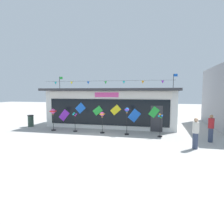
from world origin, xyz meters
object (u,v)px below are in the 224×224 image
Objects in this scene: kite_shop_building at (113,107)px; wind_spinner_far_left at (53,113)px; wind_spinner_center_left at (102,117)px; person_near_camera at (211,128)px; wind_spinner_right at (160,123)px; trash_bin at (31,121)px; wind_spinner_center_right at (127,115)px; wind_spinner_left at (75,121)px; person_mid_plaza at (196,133)px.

kite_shop_building is 5.28m from wind_spinner_far_left.
wind_spinner_center_left is 7.23m from person_near_camera.
wind_spinner_right is 11.15m from trash_bin.
kite_shop_building reaches higher than wind_spinner_right.
wind_spinner_right is (2.31, -0.21, -0.50)m from wind_spinner_center_right.
kite_shop_building is at bearing 40.90° from wind_spinner_far_left.
wind_spinner_center_right is at bearing -8.38° from trash_bin.
wind_spinner_left is at bearing 176.73° from wind_spinner_right.
person_near_camera is (2.99, -0.65, -0.06)m from wind_spinner_right.
person_mid_plaza is (10.01, -2.78, -0.51)m from wind_spinner_far_left.
wind_spinner_far_left is 0.89× the size of wind_spinner_center_right.
person_near_camera is (7.15, -0.98, -0.33)m from wind_spinner_center_left.
wind_spinner_center_left is (2.19, -0.03, 0.38)m from wind_spinner_left.
wind_spinner_center_right is at bearing -1.48° from wind_spinner_far_left.
person_mid_plaza reaches higher than wind_spinner_right.
trash_bin is at bearing 171.62° from wind_spinner_center_right.
wind_spinner_right is 3.06m from person_near_camera.
person_mid_plaza is 13.45m from trash_bin.
wind_spinner_left is 4.84m from trash_bin.
wind_spinner_center_left is at bearing 175.49° from wind_spinner_right.
wind_spinner_right is (4.20, -3.82, -0.74)m from kite_shop_building.
person_mid_plaza is (1.82, -2.41, -0.09)m from wind_spinner_right.
person_near_camera is at bearing 48.72° from person_mid_plaza.
wind_spinner_right is at bearing -3.27° from wind_spinner_left.
person_mid_plaza reaches higher than wind_spinner_left.
wind_spinner_far_left is 5.88m from wind_spinner_center_right.
kite_shop_building is 5.87× the size of wind_spinner_center_right.
kite_shop_building is 7.32m from trash_bin.
wind_spinner_far_left reaches higher than wind_spinner_left.
wind_spinner_far_left is 1.03× the size of person_near_camera.
kite_shop_building is 7.56× the size of wind_spinner_left.
wind_spinner_far_left is at bearing 179.48° from wind_spinner_center_left.
wind_spinner_right is (6.35, -0.36, 0.11)m from wind_spinner_left.
trash_bin is at bearing -166.27° from person_near_camera.
wind_spinner_right is at bearing -4.51° from wind_spinner_center_left.
person_mid_plaza is 1.64× the size of trash_bin.
person_mid_plaza is at bearing -24.60° from wind_spinner_center_left.
wind_spinner_center_right is (4.04, -0.15, 0.61)m from wind_spinner_left.
person_mid_plaza is at bearing -101.18° from person_near_camera.
person_near_camera is at bearing -5.18° from wind_spinner_far_left.
trash_bin is at bearing 170.34° from wind_spinner_center_left.
wind_spinner_right reaches higher than trash_bin.
wind_spinner_center_left is 0.82× the size of wind_spinner_center_right.
wind_spinner_center_right reaches higher than person_near_camera.
wind_spinner_far_left reaches higher than person_near_camera.
trash_bin is at bearing 158.33° from wind_spinner_far_left.
wind_spinner_left is at bearing -13.62° from trash_bin.
kite_shop_building is at bearing 58.12° from wind_spinner_left.
kite_shop_building is 6.76× the size of person_mid_plaza.
person_mid_plaza is at bearing -52.89° from wind_spinner_right.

